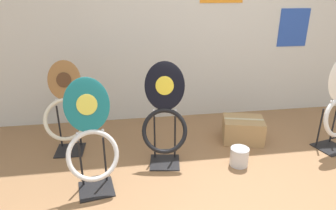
{
  "coord_description": "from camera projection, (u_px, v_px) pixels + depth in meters",
  "views": [
    {
      "loc": [
        -1.0,
        -1.49,
        1.58
      ],
      "look_at": [
        -0.6,
        1.07,
        0.55
      ],
      "focal_mm": 32.0,
      "sensor_mm": 36.0,
      "label": 1
    }
  ],
  "objects": [
    {
      "name": "wall_back",
      "position": [
        205.0,
        12.0,
        3.52
      ],
      "size": [
        8.0,
        0.07,
        2.6
      ],
      "color": "silver",
      "rests_on": "ground_plane"
    },
    {
      "name": "storage_box",
      "position": [
        243.0,
        130.0,
        3.26
      ],
      "size": [
        0.49,
        0.43,
        0.26
      ],
      "color": "#A37F51",
      "rests_on": "ground_plane"
    },
    {
      "name": "toilet_seat_display_jazz_black",
      "position": [
        165.0,
        118.0,
        2.75
      ],
      "size": [
        0.45,
        0.43,
        0.95
      ],
      "color": "black",
      "rests_on": "ground_plane"
    },
    {
      "name": "paint_can",
      "position": [
        239.0,
        156.0,
        2.81
      ],
      "size": [
        0.18,
        0.18,
        0.18
      ],
      "color": "silver",
      "rests_on": "ground_plane"
    },
    {
      "name": "toilet_seat_display_teal_sax",
      "position": [
        91.0,
        142.0,
        2.37
      ],
      "size": [
        0.44,
        0.41,
        0.92
      ],
      "color": "black",
      "rests_on": "ground_plane"
    },
    {
      "name": "toilet_seat_display_woodgrain",
      "position": [
        66.0,
        112.0,
        2.96
      ],
      "size": [
        0.44,
        0.36,
        0.91
      ],
      "color": "black",
      "rests_on": "ground_plane"
    }
  ]
}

